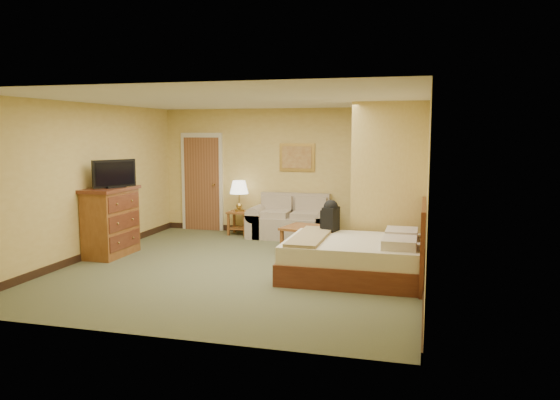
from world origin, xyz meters
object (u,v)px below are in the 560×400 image
(coffee_table, at_px, (306,234))
(bed, at_px, (359,257))
(dresser, at_px, (111,221))
(loveseat, at_px, (292,224))

(coffee_table, bearing_deg, bed, -51.42)
(coffee_table, height_order, bed, bed)
(coffee_table, height_order, dresser, dresser)
(dresser, bearing_deg, loveseat, 41.80)
(dresser, height_order, bed, dresser)
(coffee_table, relative_size, dresser, 0.75)
(loveseat, height_order, dresser, dresser)
(dresser, distance_m, bed, 4.31)
(coffee_table, xyz_separation_m, bed, (1.09, -1.37, -0.03))
(dresser, xyz_separation_m, bed, (4.29, -0.32, -0.29))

